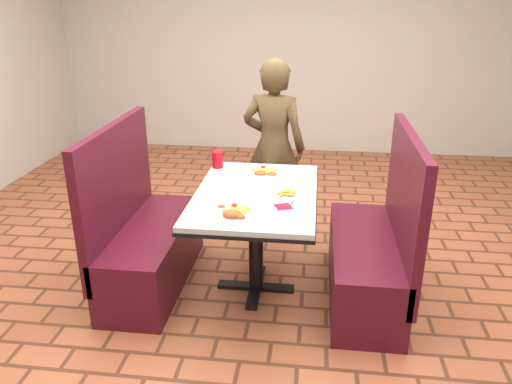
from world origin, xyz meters
The scene contains 15 objects.
room centered at (0.00, 0.00, 1.91)m, with size 7.00×7.04×2.82m.
dining_table centered at (0.00, 0.00, 0.65)m, with size 0.81×1.21×0.75m.
booth_bench_left centered at (-0.80, 0.00, 0.33)m, with size 0.47×1.20×1.17m.
booth_bench_right centered at (0.80, 0.00, 0.33)m, with size 0.47×1.20×1.17m.
diner_person centered at (0.02, 1.04, 0.75)m, with size 0.55×0.36×1.51m, color brown.
near_dinner_plate centered at (-0.08, -0.39, 0.78)m, with size 0.27×0.27×0.08m.
far_dinner_plate centered at (0.02, 0.36, 0.77)m, with size 0.27×0.27×0.07m.
plantain_plate centered at (0.21, -0.04, 0.76)m, with size 0.19×0.19×0.03m.
maroon_napkin centered at (0.20, -0.23, 0.75)m, with size 0.10×0.10×0.00m, color maroon.
spoon_utensil centered at (0.25, -0.18, 0.75)m, with size 0.01×0.12×0.00m, color silver.
red_tumbler centered at (-0.35, 0.47, 0.81)m, with size 0.08×0.08×0.12m, color red.
paper_napkin centered at (0.25, -0.46, 0.76)m, with size 0.21×0.16×0.01m, color white.
knife_utensil centered at (-0.03, -0.38, 0.76)m, with size 0.01×0.18×0.00m, color silver.
fork_utensil centered at (-0.10, -0.41, 0.76)m, with size 0.01×0.15×0.00m, color silver.
lettuce_shreds centered at (0.04, 0.06, 0.75)m, with size 0.28×0.32×0.00m, color #78AE45, non-canonical shape.
Camera 1 is at (0.38, -3.06, 1.98)m, focal length 35.00 mm.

